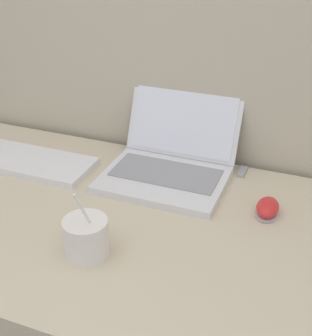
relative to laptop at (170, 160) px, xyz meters
The scene contains 6 objects.
desk 0.50m from the laptop, 88.64° to the right, with size 1.49×0.73×0.77m.
laptop is the anchor object (origin of this frame).
drink_cup 0.40m from the laptop, 96.96° to the right, with size 0.10×0.10×0.17m.
computer_mouse 0.31m from the laptop, 18.78° to the right, with size 0.06×0.09×0.04m.
external_keyboard 0.41m from the laptop, 166.11° to the right, with size 0.38×0.16×0.02m.
usb_stick 0.21m from the laptop, 22.89° to the left, with size 0.02×0.06×0.01m.
Camera 1 is at (0.38, -0.47, 1.43)m, focal length 50.00 mm.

